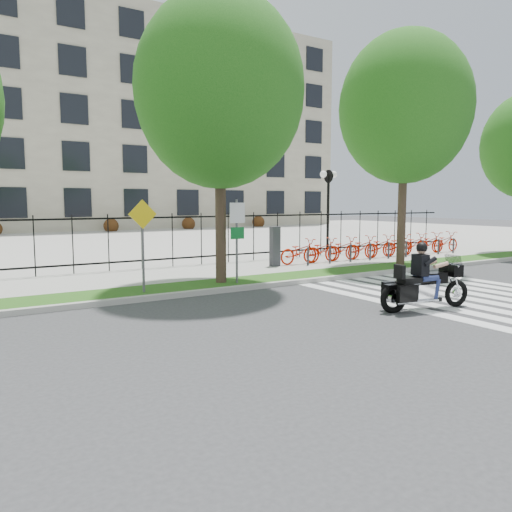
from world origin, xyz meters
TOP-DOWN VIEW (x-y plane):
  - ground at (0.00, 0.00)m, footprint 120.00×120.00m
  - curb at (0.00, 4.10)m, footprint 60.00×0.20m
  - grass_verge at (0.00, 4.95)m, footprint 60.00×1.50m
  - sidewalk at (0.00, 7.45)m, footprint 60.00×3.50m
  - plaza at (0.00, 25.00)m, footprint 80.00×34.00m
  - crosswalk_stripes at (4.83, 0.00)m, footprint 5.70×8.00m
  - iron_fence at (0.00, 9.20)m, footprint 30.00×0.06m
  - office_building at (0.00, 44.92)m, footprint 60.00×21.90m
  - lamp_post_right at (10.00, 12.00)m, footprint 1.06×0.70m
  - street_tree_1 at (-0.24, 4.95)m, footprint 4.96×4.96m
  - street_tree_2 at (7.64, 4.95)m, footprint 4.93×4.93m
  - bike_share_station at (8.83, 7.20)m, footprint 11.11×0.87m
  - sign_pole_regulatory at (0.11, 4.58)m, footprint 0.50×0.09m
  - sign_pole_warning at (-2.80, 4.58)m, footprint 0.78×0.09m
  - motorcycle_rider at (2.37, -0.47)m, footprint 2.52×1.00m

SIDE VIEW (x-z plane):
  - ground at x=0.00m, z-range 0.00..0.00m
  - crosswalk_stripes at x=4.83m, z-range 0.00..0.01m
  - plaza at x=0.00m, z-range 0.00..0.10m
  - curb at x=0.00m, z-range 0.00..0.15m
  - grass_verge at x=0.00m, z-range 0.00..0.15m
  - sidewalk at x=0.00m, z-range 0.00..0.15m
  - bike_share_station at x=8.83m, z-range -0.11..1.39m
  - motorcycle_rider at x=2.37m, z-range -0.33..1.63m
  - iron_fence at x=0.00m, z-range 0.15..2.15m
  - sign_pole_regulatory at x=0.11m, z-range 0.49..2.99m
  - sign_pole_warning at x=-2.80m, z-range 0.50..2.99m
  - lamp_post_right at x=10.00m, z-range 1.08..5.33m
  - street_tree_1 at x=-0.24m, z-range 1.54..10.04m
  - street_tree_2 at x=7.64m, z-range 1.69..10.46m
  - office_building at x=0.00m, z-range -0.11..20.04m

